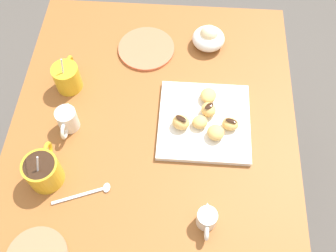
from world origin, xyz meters
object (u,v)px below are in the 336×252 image
Objects in this scene: beignet_2 at (230,124)px; beignet_4 at (200,122)px; coffee_mug_mustard_left at (43,171)px; beignet_5 at (208,95)px; cream_pitcher_white at (67,119)px; coffee_mug_mustard_right at (67,76)px; saucer_coral_left at (146,49)px; pastry_plate_square at (204,121)px; chocolate_sauce_pitcher at (207,219)px; beignet_0 at (181,122)px; beignet_3 at (209,110)px; beignet_1 at (216,132)px; ice_cream_bowl at (209,38)px; dining_table at (153,153)px.

beignet_2 is 0.09m from beignet_4.
beignet_4 is at bearing -65.47° from coffee_mug_mustard_left.
cream_pitcher_white is at bearing 106.10° from beignet_5.
coffee_mug_mustard_right reaches higher than saucer_coral_left.
beignet_2 is at bearing -137.00° from saucer_coral_left.
pastry_plate_square reaches higher than saucer_coral_left.
saucer_coral_left is (0.58, 0.21, -0.03)m from chocolate_sauce_pitcher.
coffee_mug_mustard_right is 0.38m from beignet_0.
cream_pitcher_white reaches higher than beignet_0.
beignet_3 is at bearing -29.64° from beignet_4.
coffee_mug_mustard_left reaches higher than beignet_2.
beignet_1 is 0.05m from beignet_2.
coffee_mug_mustard_left is 0.53m from beignet_2.
chocolate_sauce_pitcher is (-0.10, -0.44, -0.02)m from coffee_mug_mustard_left.
pastry_plate_square is 5.31× the size of beignet_0.
beignet_4 is (0.02, -0.38, -0.01)m from cream_pitcher_white.
chocolate_sauce_pitcher is (-0.26, -0.41, -0.01)m from cream_pitcher_white.
pastry_plate_square is at bearing -64.19° from coffee_mug_mustard_left.
pastry_plate_square is 0.30m from chocolate_sauce_pitcher.
cream_pitcher_white is 0.38m from beignet_4.
cream_pitcher_white reaches higher than beignet_5.
beignet_4 is at bearing 166.63° from beignet_5.
beignet_3 is (0.23, -0.44, -0.01)m from coffee_mug_mustard_left.
coffee_mug_mustard_right is 2.45× the size of beignet_5.
ice_cream_bowl is at bearing 0.62° from beignet_5.
ice_cream_bowl is at bearing -49.14° from cream_pitcher_white.
beignet_3 is 0.88× the size of beignet_5.
cream_pitcher_white is 2.22× the size of beignet_2.
beignet_0 reaches higher than beignet_5.
beignet_1 is at bearing -71.01° from coffee_mug_mustard_left.
saucer_coral_left reaches higher than dining_table.
saucer_coral_left is at bearing 46.63° from beignet_5.
beignet_3 is (0.07, 0.02, 0.00)m from beignet_1.
ice_cream_bowl is 2.00× the size of beignet_5.
beignet_1 is at bearing -146.76° from pastry_plate_square.
dining_table is at bearing 115.08° from beignet_3.
dining_table is at bearing 108.61° from pastry_plate_square.
ice_cream_bowl is 2.42× the size of beignet_4.
coffee_mug_mustard_right is 0.15m from cream_pitcher_white.
coffee_mug_mustard_right is at bearing 59.81° from dining_table.
beignet_0 is at bearing 96.33° from beignet_4.
dining_table is at bearing -92.72° from cream_pitcher_white.
coffee_mug_mustard_right reaches higher than beignet_1.
coffee_mug_mustard_left is 2.83× the size of beignet_3.
beignet_0 reaches higher than beignet_1.
beignet_0 is (0.02, -0.33, -0.00)m from cream_pitcher_white.
coffee_mug_mustard_left reaches higher than beignet_5.
coffee_mug_mustard_left is at bearing -180.00° from coffee_mug_mustard_right.
saucer_coral_left is at bearing 32.34° from beignet_4.
pastry_plate_square is 5.70× the size of beignet_2.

